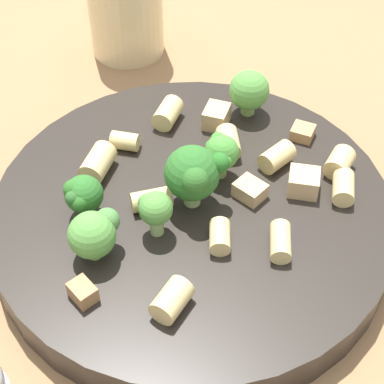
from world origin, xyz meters
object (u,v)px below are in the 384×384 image
chicken_chunk_3 (216,117)px  rigatoni_5 (228,142)px  broccoli_floret_1 (155,209)px  broccoli_floret_4 (94,233)px  broccoli_floret_5 (250,89)px  rigatoni_6 (340,163)px  rigatoni_10 (172,300)px  rigatoni_0 (125,141)px  rigatoni_9 (277,157)px  rigatoni_8 (151,197)px  broccoli_floret_0 (200,177)px  chicken_chunk_0 (83,292)px  drinking_glass (125,4)px  rigatoni_2 (220,236)px  pasta_bowl (192,214)px  rigatoni_1 (168,113)px  rigatoni_3 (98,163)px  chicken_chunk_4 (304,182)px  broccoli_floret_2 (221,152)px  chicken_chunk_1 (250,191)px  chicken_chunk_2 (303,132)px  rigatoni_4 (281,242)px  rigatoni_7 (343,187)px  broccoli_floret_3 (82,196)px

chicken_chunk_3 → rigatoni_5: bearing=96.1°
broccoli_floret_1 → broccoli_floret_4: same height
broccoli_floret_4 → broccoli_floret_5: (-0.12, -0.13, 0.00)m
rigatoni_6 → rigatoni_10: size_ratio=0.88×
rigatoni_0 → rigatoni_9: (-0.11, 0.03, 0.00)m
broccoli_floret_4 → rigatoni_8: bearing=-136.4°
broccoli_floret_5 → chicken_chunk_3: (0.03, 0.01, -0.01)m
broccoli_floret_0 → broccoli_floret_4: size_ratio=1.33×
broccoli_floret_5 → chicken_chunk_0: (0.13, 0.16, -0.02)m
broccoli_floret_0 → drinking_glass: 0.24m
broccoli_floret_4 → rigatoni_2: broccoli_floret_4 is taller
pasta_bowl → rigatoni_1: 0.09m
rigatoni_3 → chicken_chunk_4: bearing=164.3°
pasta_bowl → broccoli_floret_2: (-0.02, -0.02, 0.03)m
broccoli_floret_0 → chicken_chunk_1: 0.04m
rigatoni_10 → chicken_chunk_2: bearing=-130.2°
rigatoni_10 → chicken_chunk_4: rigatoni_10 is taller
chicken_chunk_1 → rigatoni_3: bearing=-21.3°
rigatoni_6 → rigatoni_8: (0.14, 0.01, -0.00)m
pasta_bowl → rigatoni_3: bearing=-32.4°
rigatoni_9 → rigatoni_10: bearing=50.9°
rigatoni_0 → chicken_chunk_3: 0.07m
broccoli_floret_1 → chicken_chunk_0: size_ratio=2.08×
rigatoni_1 → chicken_chunk_0: rigatoni_1 is taller
broccoli_floret_1 → rigatoni_4: broccoli_floret_1 is taller
rigatoni_10 → chicken_chunk_1: bearing=-128.0°
chicken_chunk_2 → broccoli_floret_2: bearing=24.5°
chicken_chunk_0 → chicken_chunk_4: bearing=-156.1°
broccoli_floret_1 → rigatoni_3: 0.07m
broccoli_floret_5 → rigatoni_6: (-0.05, 0.08, -0.01)m
rigatoni_10 → rigatoni_8: bearing=-87.8°
broccoli_floret_5 → rigatoni_5: bearing=60.4°
chicken_chunk_3 → rigatoni_7: bearing=129.9°
broccoli_floret_3 → rigatoni_8: size_ratio=1.16×
rigatoni_0 → rigatoni_10: size_ratio=0.82×
pasta_bowl → chicken_chunk_0: bearing=42.0°
rigatoni_2 → drinking_glass: drinking_glass is taller
broccoli_floret_0 → chicken_chunk_0: bearing=38.5°
broccoli_floret_5 → rigatoni_9: (-0.01, 0.06, -0.01)m
broccoli_floret_1 → rigatoni_1: broccoli_floret_1 is taller
broccoli_floret_0 → rigatoni_2: size_ratio=2.04×
chicken_chunk_0 → chicken_chunk_2: bearing=-143.9°
broccoli_floret_2 → chicken_chunk_3: broccoli_floret_2 is taller
rigatoni_3 → rigatoni_7: rigatoni_3 is taller
broccoli_floret_2 → rigatoni_2: 0.06m
rigatoni_3 → rigatoni_6: 0.17m
broccoli_floret_4 → broccoli_floret_1: bearing=-162.2°
pasta_bowl → drinking_glass: (0.03, -0.24, 0.03)m
rigatoni_4 → rigatoni_5: size_ratio=1.09×
broccoli_floret_4 → chicken_chunk_3: 0.15m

